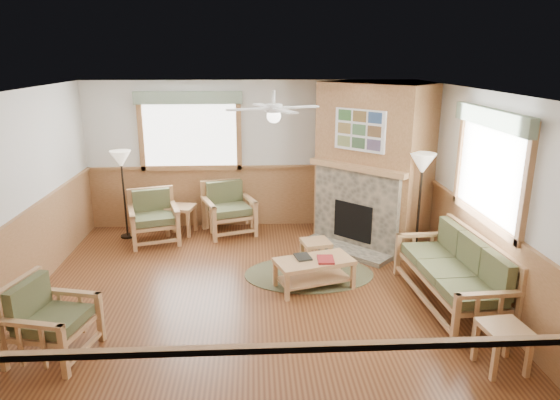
{
  "coord_description": "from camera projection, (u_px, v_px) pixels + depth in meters",
  "views": [
    {
      "loc": [
        0.03,
        -6.06,
        3.14
      ],
      "look_at": [
        0.4,
        0.7,
        1.15
      ],
      "focal_mm": 32.0,
      "sensor_mm": 36.0,
      "label": 1
    }
  ],
  "objects": [
    {
      "name": "floor",
      "position": [
        253.0,
        298.0,
        6.69
      ],
      "size": [
        6.0,
        6.0,
        0.01
      ],
      "primitive_type": "cube",
      "color": "brown",
      "rests_on": "ground"
    },
    {
      "name": "ceiling",
      "position": [
        250.0,
        92.0,
        5.93
      ],
      "size": [
        6.0,
        6.0,
        0.01
      ],
      "primitive_type": "cube",
      "color": "white",
      "rests_on": "floor"
    },
    {
      "name": "wall_back",
      "position": [
        252.0,
        155.0,
        9.19
      ],
      "size": [
        6.0,
        0.02,
        2.7
      ],
      "primitive_type": "cube",
      "color": "silver",
      "rests_on": "floor"
    },
    {
      "name": "wall_front",
      "position": [
        251.0,
        324.0,
        3.44
      ],
      "size": [
        6.0,
        0.02,
        2.7
      ],
      "primitive_type": "cube",
      "color": "silver",
      "rests_on": "floor"
    },
    {
      "name": "wall_left",
      "position": [
        9.0,
        205.0,
        6.16
      ],
      "size": [
        0.02,
        6.0,
        2.7
      ],
      "primitive_type": "cube",
      "color": "silver",
      "rests_on": "floor"
    },
    {
      "name": "wall_right",
      "position": [
        483.0,
        197.0,
        6.47
      ],
      "size": [
        0.02,
        6.0,
        2.7
      ],
      "primitive_type": "cube",
      "color": "silver",
      "rests_on": "floor"
    },
    {
      "name": "wainscot",
      "position": [
        252.0,
        259.0,
        6.54
      ],
      "size": [
        6.0,
        6.0,
        1.1
      ],
      "primitive_type": null,
      "color": "#97673E",
      "rests_on": "floor"
    },
    {
      "name": "fireplace",
      "position": [
        374.0,
        165.0,
        8.38
      ],
      "size": [
        3.11,
        3.11,
        2.7
      ],
      "primitive_type": null,
      "rotation": [
        0.0,
        0.0,
        -0.79
      ],
      "color": "#97673E",
      "rests_on": "floor"
    },
    {
      "name": "window_back",
      "position": [
        188.0,
        90.0,
        8.76
      ],
      "size": [
        1.9,
        0.16,
        1.5
      ],
      "primitive_type": null,
      "color": "white",
      "rests_on": "wall_back"
    },
    {
      "name": "window_right",
      "position": [
        498.0,
        107.0,
        5.94
      ],
      "size": [
        0.16,
        1.9,
        1.5
      ],
      "primitive_type": null,
      "color": "white",
      "rests_on": "wall_right"
    },
    {
      "name": "ceiling_fan",
      "position": [
        274.0,
        94.0,
        6.25
      ],
      "size": [
        1.59,
        1.59,
        0.36
      ],
      "primitive_type": null,
      "rotation": [
        0.0,
        0.0,
        0.35
      ],
      "color": "white",
      "rests_on": "ceiling"
    },
    {
      "name": "sofa",
      "position": [
        451.0,
        271.0,
        6.4
      ],
      "size": [
        2.01,
        0.92,
        0.91
      ],
      "primitive_type": null,
      "rotation": [
        0.0,
        0.0,
        -1.51
      ],
      "color": "tan",
      "rests_on": "floor"
    },
    {
      "name": "armchair_back_left",
      "position": [
        154.0,
        217.0,
        8.56
      ],
      "size": [
        0.98,
        0.98,
        0.88
      ],
      "primitive_type": null,
      "rotation": [
        0.0,
        0.0,
        0.28
      ],
      "color": "tan",
      "rests_on": "floor"
    },
    {
      "name": "armchair_back_right",
      "position": [
        229.0,
        209.0,
        8.98
      ],
      "size": [
        1.04,
        1.04,
        0.92
      ],
      "primitive_type": null,
      "rotation": [
        0.0,
        0.0,
        0.33
      ],
      "color": "tan",
      "rests_on": "floor"
    },
    {
      "name": "armchair_left",
      "position": [
        52.0,
        319.0,
        5.3
      ],
      "size": [
        0.92,
        0.92,
        0.85
      ],
      "primitive_type": null,
      "rotation": [
        0.0,
        0.0,
        1.34
      ],
      "color": "tan",
      "rests_on": "floor"
    },
    {
      "name": "coffee_table",
      "position": [
        314.0,
        274.0,
        6.91
      ],
      "size": [
        1.17,
        0.82,
        0.42
      ],
      "primitive_type": null,
      "rotation": [
        0.0,
        0.0,
        0.31
      ],
      "color": "tan",
      "rests_on": "floor"
    },
    {
      "name": "end_table_chairs",
      "position": [
        181.0,
        220.0,
        9.0
      ],
      "size": [
        0.55,
        0.54,
        0.52
      ],
      "primitive_type": null,
      "rotation": [
        0.0,
        0.0,
        -0.22
      ],
      "color": "tan",
      "rests_on": "floor"
    },
    {
      "name": "end_table_sofa",
      "position": [
        502.0,
        347.0,
        5.11
      ],
      "size": [
        0.48,
        0.47,
        0.49
      ],
      "primitive_type": null,
      "rotation": [
        0.0,
        0.0,
        0.11
      ],
      "color": "tan",
      "rests_on": "floor"
    },
    {
      "name": "footstool",
      "position": [
        316.0,
        252.0,
        7.76
      ],
      "size": [
        0.49,
        0.49,
        0.36
      ],
      "primitive_type": null,
      "rotation": [
        0.0,
        0.0,
        0.21
      ],
      "color": "tan",
      "rests_on": "floor"
    },
    {
      "name": "braided_rug",
      "position": [
        309.0,
        274.0,
        7.39
      ],
      "size": [
        2.48,
        2.48,
        0.01
      ],
      "primitive_type": "cylinder",
      "rotation": [
        0.0,
        0.0,
        -0.38
      ],
      "color": "brown",
      "rests_on": "floor"
    },
    {
      "name": "floor_lamp_left",
      "position": [
        124.0,
        195.0,
        8.69
      ],
      "size": [
        0.44,
        0.44,
        1.57
      ],
      "primitive_type": null,
      "rotation": [
        0.0,
        0.0,
        0.26
      ],
      "color": "black",
      "rests_on": "floor"
    },
    {
      "name": "floor_lamp_right",
      "position": [
        419.0,
        209.0,
        7.62
      ],
      "size": [
        0.5,
        0.5,
        1.73
      ],
      "primitive_type": null,
      "rotation": [
        0.0,
        0.0,
        0.32
      ],
      "color": "black",
      "rests_on": "floor"
    },
    {
      "name": "book_red",
      "position": [
        326.0,
        259.0,
        6.8
      ],
      "size": [
        0.23,
        0.31,
        0.03
      ],
      "primitive_type": "cube",
      "rotation": [
        0.0,
        0.0,
        -0.04
      ],
      "color": "maroon",
      "rests_on": "coffee_table"
    },
    {
      "name": "book_dark",
      "position": [
        303.0,
        256.0,
        6.91
      ],
      "size": [
        0.25,
        0.31,
        0.03
      ],
      "primitive_type": "cube",
      "rotation": [
        0.0,
        0.0,
        0.21
      ],
      "color": "black",
      "rests_on": "coffee_table"
    }
  ]
}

